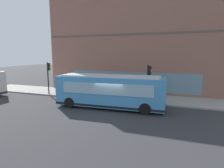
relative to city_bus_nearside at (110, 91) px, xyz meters
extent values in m
plane|color=#2D2D30|center=(-0.39, -0.36, -1.55)|extent=(120.00, 120.00, 0.00)
cube|color=gray|center=(4.40, -0.36, -1.48)|extent=(4.40, 40.00, 0.15)
cube|color=#8C5B4C|center=(11.01, -0.36, 5.15)|extent=(8.82, 23.29, 13.40)
cube|color=brown|center=(6.75, -0.36, 5.82)|extent=(0.36, 22.82, 0.24)
cube|color=slate|center=(6.65, -0.36, 0.05)|extent=(0.12, 16.30, 2.40)
cube|color=#3F8CC6|center=(0.00, -0.02, 0.05)|extent=(2.98, 10.11, 2.70)
cube|color=silver|center=(0.00, -0.02, 1.46)|extent=(2.56, 9.09, 0.12)
cube|color=#8CB2C6|center=(-0.24, 4.96, 0.50)|extent=(2.20, 0.19, 1.20)
cube|color=#8CB2C6|center=(1.27, 0.05, 0.45)|extent=(0.46, 8.19, 1.00)
cube|color=#8CB2C6|center=(-1.27, -0.08, 0.45)|extent=(0.46, 8.19, 1.00)
cube|color=black|center=(0.00, -0.02, -1.12)|extent=(3.02, 10.15, 0.20)
cylinder|color=black|center=(0.97, 3.64, -1.05)|extent=(0.35, 1.01, 1.00)
cylinder|color=black|center=(-1.32, 3.52, -1.05)|extent=(0.35, 1.01, 1.00)
cylinder|color=black|center=(1.31, -3.36, -1.05)|extent=(0.35, 1.01, 1.00)
cylinder|color=black|center=(-0.98, -3.47, -1.05)|extent=(0.35, 1.01, 1.00)
cylinder|color=black|center=(2.59, -3.06, 0.49)|extent=(0.14, 0.14, 3.79)
cube|color=black|center=(2.59, -3.25, 1.84)|extent=(0.32, 0.24, 0.90)
sphere|color=red|center=(2.59, -3.38, 2.12)|extent=(0.20, 0.20, 0.20)
sphere|color=yellow|center=(2.59, -3.38, 1.84)|extent=(0.20, 0.20, 0.20)
sphere|color=green|center=(2.59, -3.38, 1.56)|extent=(0.20, 0.20, 0.20)
cylinder|color=black|center=(2.72, 9.06, 0.53)|extent=(0.14, 0.14, 3.88)
cube|color=black|center=(2.72, 8.87, 1.92)|extent=(0.32, 0.24, 0.90)
sphere|color=red|center=(2.72, 8.74, 2.20)|extent=(0.20, 0.20, 0.20)
sphere|color=yellow|center=(2.72, 8.74, 1.92)|extent=(0.20, 0.20, 0.20)
sphere|color=green|center=(2.72, 8.74, 1.64)|extent=(0.20, 0.20, 0.20)
cylinder|color=gold|center=(4.40, -2.58, -1.13)|extent=(0.24, 0.24, 0.55)
sphere|color=gold|center=(4.40, -2.58, -0.77)|extent=(0.22, 0.22, 0.22)
cylinder|color=gold|center=(4.40, -2.75, -1.08)|extent=(0.10, 0.12, 0.10)
cylinder|color=gold|center=(4.57, -2.58, -1.08)|extent=(0.12, 0.10, 0.10)
cylinder|color=gold|center=(5.56, 4.87, -1.02)|extent=(0.14, 0.14, 0.78)
cylinder|color=gold|center=(5.38, 4.90, -1.02)|extent=(0.14, 0.14, 0.78)
cylinder|color=silver|center=(5.47, 4.89, -0.32)|extent=(0.32, 0.32, 0.62)
sphere|color=tan|center=(5.47, 4.89, 0.09)|extent=(0.21, 0.21, 0.21)
cylinder|color=gold|center=(3.73, 1.92, -0.96)|extent=(0.14, 0.14, 0.89)
cylinder|color=gold|center=(3.65, 2.08, -0.96)|extent=(0.14, 0.14, 0.89)
cylinder|color=silver|center=(3.69, 2.00, -0.17)|extent=(0.32, 0.32, 0.70)
sphere|color=brown|center=(3.69, 2.00, 0.30)|extent=(0.24, 0.24, 0.24)
cube|color=#197233|center=(4.59, -1.05, -0.95)|extent=(0.44, 0.40, 0.90)
cube|color=#8CB2C6|center=(4.59, -1.26, -0.77)|extent=(0.35, 0.03, 0.30)
camera|label=1|loc=(-15.85, -5.82, 3.42)|focal=29.70mm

